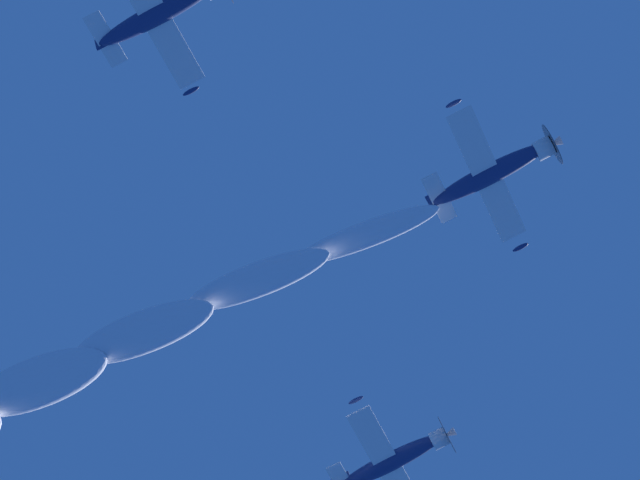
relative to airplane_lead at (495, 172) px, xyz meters
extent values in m
ellipsoid|color=navy|center=(0.03, -0.24, -0.04)|extent=(1.82, 6.75, 2.04)
cylinder|color=white|center=(-0.30, 2.75, 0.35)|extent=(1.34, 1.11, 1.36)
cone|color=white|center=(-0.37, 3.39, 0.44)|extent=(0.65, 0.80, 0.68)
cylinder|color=#3F3F47|center=(-0.35, 3.25, 0.42)|extent=(2.79, 0.51, 2.76)
cube|color=white|center=(0.09, -0.42, -0.22)|extent=(8.27, 2.29, 2.26)
ellipsoid|color=navy|center=(-3.91, -0.73, -1.17)|extent=(0.36, 0.94, 0.40)
ellipsoid|color=navy|center=(4.08, -0.10, 0.72)|extent=(0.36, 0.94, 0.40)
cube|color=white|center=(0.33, -3.12, -0.37)|extent=(3.00, 1.22, 0.91)
cube|color=navy|center=(0.23, -3.26, 0.11)|extent=(0.47, 1.22, 1.23)
ellipsoid|color=#1E232D|center=(-0.09, -0.01, 0.40)|extent=(0.95, 1.63, 0.97)
ellipsoid|color=navy|center=(-12.19, -13.18, 0.16)|extent=(1.82, 6.76, 2.06)
cylinder|color=white|center=(-12.52, -10.18, 0.57)|extent=(1.30, 1.12, 1.33)
cone|color=white|center=(-12.59, -9.54, 0.66)|extent=(0.64, 0.80, 0.67)
cylinder|color=#3F3F47|center=(-12.57, -9.69, 0.64)|extent=(2.70, 0.54, 2.67)
cube|color=white|center=(-12.14, -13.35, -0.03)|extent=(8.36, 2.30, 1.87)
ellipsoid|color=navy|center=(-8.10, -13.01, 0.72)|extent=(0.36, 0.94, 0.40)
ellipsoid|color=#1E232D|center=(-12.29, -12.94, 0.60)|extent=(0.93, 1.63, 0.95)
ellipsoid|color=navy|center=(15.90, -10.33, -0.49)|extent=(1.82, 6.75, 2.06)
cube|color=white|center=(15.96, -10.50, -0.68)|extent=(8.24, 2.29, 2.41)
ellipsoid|color=navy|center=(11.98, -10.80, -1.70)|extent=(0.36, 0.94, 0.40)
cube|color=white|center=(16.20, -13.20, -0.82)|extent=(2.98, 1.22, 0.96)
cube|color=navy|center=(16.09, -13.35, -0.35)|extent=(0.49, 1.21, 1.23)
ellipsoid|color=#1E232D|center=(15.77, -10.10, -0.06)|extent=(0.95, 1.62, 0.98)
ellipsoid|color=white|center=(0.70, -7.34, -0.92)|extent=(2.28, 8.48, 2.35)
ellipsoid|color=white|center=(1.69, -13.30, -1.71)|extent=(2.72, 8.58, 2.78)
ellipsoid|color=white|center=(2.45, -19.79, -2.44)|extent=(3.16, 8.68, 3.21)
ellipsoid|color=white|center=(3.05, -25.91, -3.04)|extent=(3.60, 8.78, 3.65)
camera|label=1|loc=(24.89, 4.30, -70.59)|focal=80.83mm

